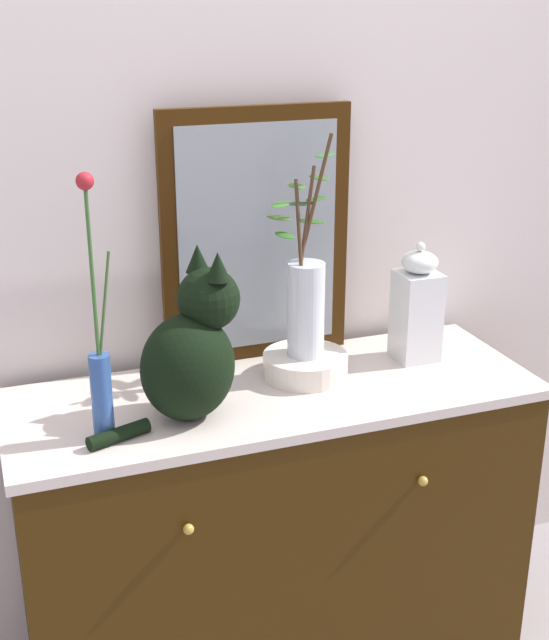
% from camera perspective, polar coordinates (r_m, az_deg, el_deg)
% --- Properties ---
extents(wall_back, '(4.40, 0.08, 2.60)m').
position_cam_1_polar(wall_back, '(2.22, -2.79, 10.33)').
color(wall_back, silver).
rests_on(wall_back, ground_plane).
extents(sideboard, '(1.29, 0.49, 0.81)m').
position_cam_1_polar(sideboard, '(2.29, 0.00, -13.75)').
color(sideboard, '#341F06').
rests_on(sideboard, ground_plane).
extents(mirror_leaning, '(0.49, 0.03, 0.65)m').
position_cam_1_polar(mirror_leaning, '(2.17, -1.19, 5.53)').
color(mirror_leaning, '#351C05').
rests_on(mirror_leaning, sideboard).
extents(cat_sitting, '(0.38, 0.25, 0.39)m').
position_cam_1_polar(cat_sitting, '(1.91, -5.49, -2.06)').
color(cat_sitting, black).
rests_on(cat_sitting, sideboard).
extents(vase_slim_green, '(0.06, 0.05, 0.58)m').
position_cam_1_polar(vase_slim_green, '(1.84, -11.50, -3.35)').
color(vase_slim_green, '#2B4F8E').
rests_on(vase_slim_green, sideboard).
extents(bowl_porcelain, '(0.21, 0.21, 0.06)m').
position_cam_1_polar(bowl_porcelain, '(2.15, 2.05, -3.00)').
color(bowl_porcelain, silver).
rests_on(bowl_porcelain, sideboard).
extents(vase_glass_clear, '(0.22, 0.15, 0.55)m').
position_cam_1_polar(vase_glass_clear, '(2.09, 2.09, 1.33)').
color(vase_glass_clear, silver).
rests_on(vase_glass_clear, bowl_porcelain).
extents(jar_lidded_porcelain, '(0.10, 0.10, 0.32)m').
position_cam_1_polar(jar_lidded_porcelain, '(2.24, 9.42, 0.85)').
color(jar_lidded_porcelain, white).
rests_on(jar_lidded_porcelain, sideboard).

